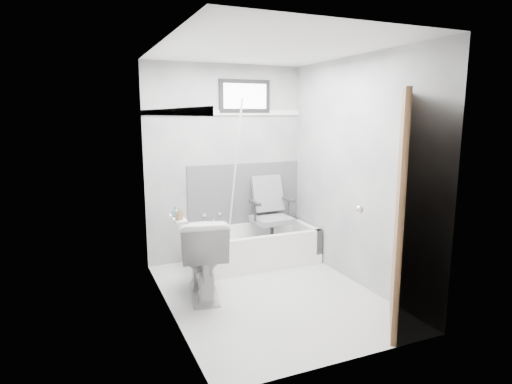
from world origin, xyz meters
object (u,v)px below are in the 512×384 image
office_chair (272,214)px  toilet (202,256)px  soap_bottle_a (179,214)px  soap_bottle_b (175,211)px  bathtub (255,246)px  door (451,217)px

office_chair → toilet: bearing=-149.3°
office_chair → toilet: (-1.11, -0.72, -0.17)m
toilet → soap_bottle_a: bearing=64.7°
office_chair → soap_bottle_a: size_ratio=8.39×
office_chair → soap_bottle_a: (-1.43, -1.15, 0.39)m
toilet → soap_bottle_b: (-0.32, -0.29, 0.55)m
toilet → soap_bottle_b: size_ratio=8.72×
toilet → soap_bottle_a: (-0.32, -0.43, 0.56)m
bathtub → office_chair: size_ratio=1.63×
bathtub → door: door is taller
door → soap_bottle_b: size_ratio=21.13×
door → soap_bottle_a: size_ratio=18.24×
bathtub → toilet: size_ratio=1.82×
door → soap_bottle_b: (-1.92, 1.25, -0.04)m
bathtub → office_chair: (0.26, 0.05, 0.37)m
toilet → door: door is taller
toilet → door: bearing=147.1°
bathtub → soap_bottle_a: soap_bottle_a is taller
door → toilet: bearing=136.1°
soap_bottle_a → office_chair: bearing=38.9°
office_chair → soap_bottle_a: 1.87m
door → soap_bottle_b: door is taller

